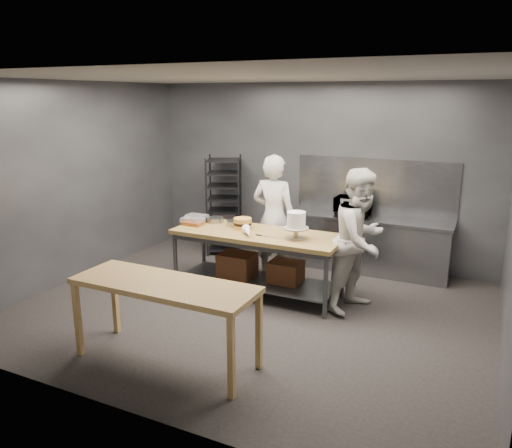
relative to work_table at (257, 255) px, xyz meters
The scene contains 16 objects.
ground 0.81m from the work_table, 71.38° to the right, with size 6.00×6.00×0.00m, color black.
back_wall 2.17m from the work_table, 84.64° to the left, with size 6.00×0.04×3.00m, color #4C4F54.
work_table is the anchor object (origin of this frame).
near_counter 2.16m from the work_table, 91.34° to the right, with size 2.00×0.70×0.90m.
back_counter 2.02m from the work_table, 54.11° to the left, with size 2.60×0.60×0.90m.
splashback_panel 2.40m from the work_table, 58.55° to the left, with size 2.60×0.02×0.90m, color slate.
speed_rack 2.12m from the work_table, 132.16° to the left, with size 0.81×0.84×1.75m.
chef_behind 0.78m from the work_table, 93.66° to the left, with size 0.71×0.46×1.94m, color silver.
chef_right 1.49m from the work_table, ahead, with size 0.92×0.72×1.90m, color silver.
microwave 1.93m from the work_table, 60.82° to the left, with size 0.54×0.37×0.30m, color black.
frosted_cake_stand 0.85m from the work_table, ahead, with size 0.34×0.34×0.37m.
layer_cake 0.50m from the work_table, 168.20° to the left, with size 0.26×0.26×0.16m.
cake_pans 0.90m from the work_table, 167.22° to the left, with size 0.87×0.33×0.07m.
piping_bag 0.48m from the work_table, 96.16° to the right, with size 0.12×0.12×0.38m, color white.
offset_spatula 0.44m from the work_table, 41.95° to the right, with size 0.36×0.02×0.02m.
pastry_clamshells 1.13m from the work_table, behind, with size 0.35×0.40×0.11m.
Camera 1 is at (2.73, -5.56, 2.78)m, focal length 35.00 mm.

